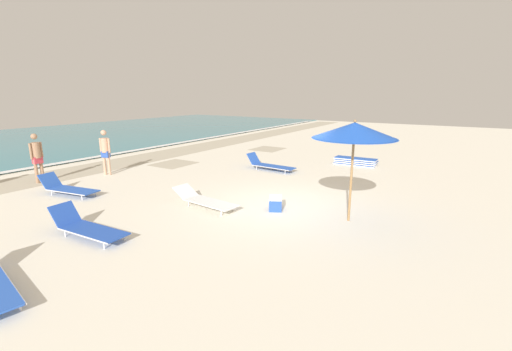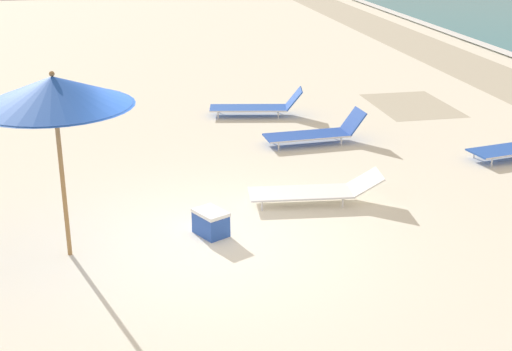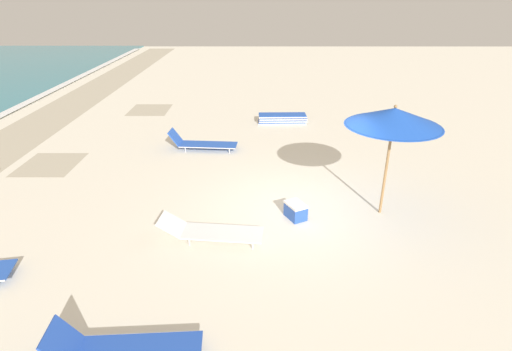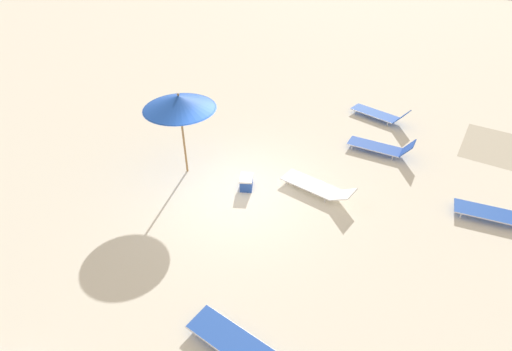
% 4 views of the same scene
% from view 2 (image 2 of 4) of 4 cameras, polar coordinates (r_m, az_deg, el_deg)
% --- Properties ---
extents(ground_plane, '(60.00, 60.00, 0.16)m').
position_cam_2_polar(ground_plane, '(10.12, -3.92, -5.84)').
color(ground_plane, silver).
extents(beach_umbrella, '(2.01, 2.01, 2.53)m').
position_cam_2_polar(beach_umbrella, '(9.32, -15.89, 6.45)').
color(beach_umbrella, '#9E7547').
rests_on(beach_umbrella, ground_plane).
extents(sun_lounger_under_umbrella, '(0.81, 2.17, 0.47)m').
position_cam_2_polar(sun_lounger_under_umbrella, '(11.39, 4.73, -1.19)').
color(sun_lounger_under_umbrella, white).
rests_on(sun_lounger_under_umbrella, ground_plane).
extents(sun_lounger_near_water_left, '(0.98, 2.16, 0.62)m').
position_cam_2_polar(sun_lounger_near_water_left, '(16.21, 0.15, 5.58)').
color(sun_lounger_near_water_left, blue).
rests_on(sun_lounger_near_water_left, ground_plane).
extents(sun_lounger_near_water_right, '(0.73, 2.04, 0.63)m').
position_cam_2_polar(sun_lounger_near_water_right, '(14.32, 4.87, 3.47)').
color(sun_lounger_near_water_right, blue).
rests_on(sun_lounger_near_water_right, ground_plane).
extents(cooler_box, '(0.61, 0.54, 0.37)m').
position_cam_2_polar(cooler_box, '(10.27, -3.63, -3.78)').
color(cooler_box, blue).
rests_on(cooler_box, ground_plane).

